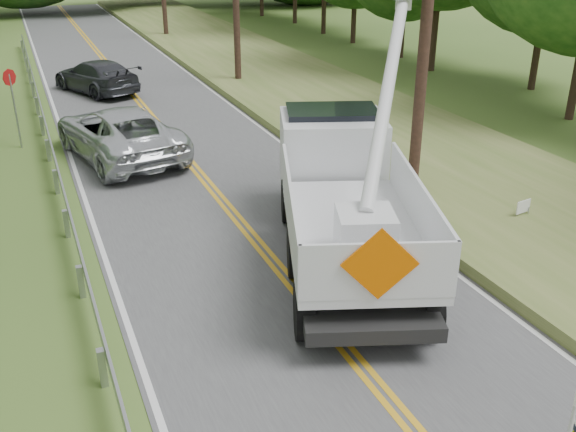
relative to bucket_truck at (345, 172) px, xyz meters
name	(u,v)px	position (x,y,z in m)	size (l,w,h in m)	color
road	(191,163)	(-2.03, 6.55, -1.67)	(7.20, 96.00, 0.03)	#48494B
guardrail	(53,154)	(-6.05, 7.46, -1.12)	(0.18, 48.00, 0.77)	#979B9F
tall_grass_verge	(385,134)	(5.07, 6.55, -1.53)	(7.00, 96.00, 0.30)	#4E6629
bucket_truck	(345,172)	(0.00, 0.00, 0.00)	(5.76, 8.14, 7.44)	black
suv_silver	(119,132)	(-3.95, 7.99, -0.83)	(2.74, 5.95, 1.65)	silver
suv_darkgrey	(96,76)	(-3.43, 17.49, -0.94)	(2.01, 4.94, 1.43)	#36383E
stop_sign_permanent	(13,96)	(-6.91, 10.34, 0.11)	(0.43, 0.41, 2.67)	#979B9F
yard_sign	(523,208)	(4.42, -1.18, -1.19)	(0.47, 0.11, 0.68)	white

